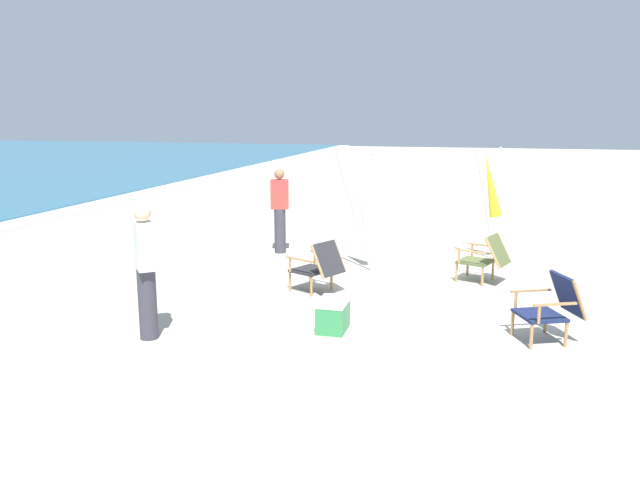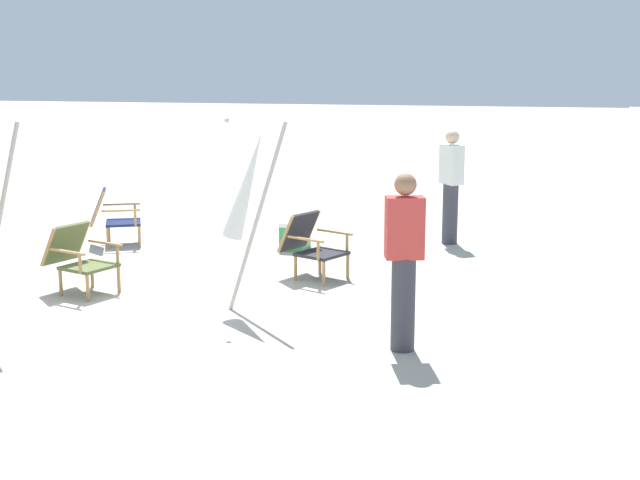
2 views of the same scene
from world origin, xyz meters
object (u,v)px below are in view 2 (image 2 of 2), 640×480
Objects in this scene: umbrella_furled_white at (247,187)px; person_by_waterline at (451,186)px; beach_chair_back_left at (311,243)px; person_near_chairs at (404,261)px; beach_chair_front_left at (112,215)px; cooler_box at (295,235)px; beach_chair_far_center at (78,256)px.

person_by_waterline is at bearing 155.51° from umbrella_furled_white.
person_near_chairs reaches higher than beach_chair_back_left.
person_near_chairs is (0.91, 1.74, -0.49)m from umbrella_furled_white.
beach_chair_front_left is 2.62m from cooler_box.
beach_chair_far_center is 0.99× the size of beach_chair_back_left.
person_by_waterline is at bearing 103.73° from beach_chair_front_left.
beach_chair_far_center is at bearing -33.26° from cooler_box.
beach_chair_back_left is 2.86m from person_by_waterline.
person_by_waterline is (-2.40, 1.49, 0.41)m from beach_chair_back_left.
beach_chair_back_left is 2.88m from person_near_chairs.
person_by_waterline reaches higher than beach_chair_far_center.
cooler_box is at bearing -159.36° from beach_chair_back_left.
umbrella_furled_white is at bearing 5.05° from cooler_box.
cooler_box is (-2.80, 1.83, -0.22)m from beach_chair_far_center.
person_by_waterline is at bearing 148.22° from beach_chair_back_left.
beach_chair_front_left is at bearing -76.27° from person_by_waterline.
person_near_chairs is (3.73, 4.61, 0.41)m from beach_chair_front_left.
beach_chair_far_center is 0.55× the size of person_by_waterline.
person_near_chairs is at bearing 26.48° from cooler_box.
person_near_chairs is 3.33× the size of cooler_box.
beach_chair_back_left is 0.56× the size of person_near_chairs.
person_near_chairs is at bearing 51.03° from beach_chair_front_left.
beach_chair_far_center reaches higher than cooler_box.
beach_chair_far_center is 2.60m from beach_chair_front_left.
beach_chair_far_center is 2.72m from beach_chair_back_left.
umbrella_furled_white is at bearing 80.99° from beach_chair_far_center.
beach_chair_back_left is 1.86× the size of cooler_box.
person_near_chairs is 4.87m from person_by_waterline.
beach_chair_front_left is at bearing -162.96° from beach_chair_far_center.
person_by_waterline is 2.33m from cooler_box.
person_by_waterline reaches higher than cooler_box.
beach_chair_far_center is at bearing 17.04° from beach_chair_front_left.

